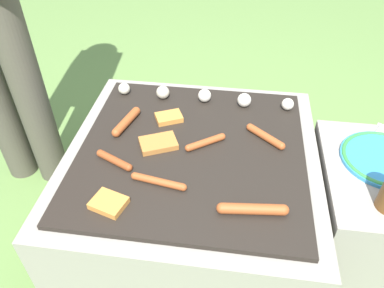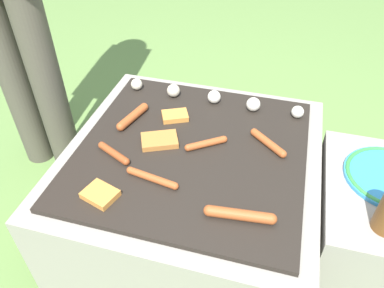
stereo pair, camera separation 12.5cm
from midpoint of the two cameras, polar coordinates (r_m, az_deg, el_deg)
The scene contains 13 objects.
ground_plane at distance 1.57m, azimuth 2.33°, elevation -12.17°, with size 14.00×14.00×0.00m, color #608442.
grill at distance 1.41m, azimuth 2.56°, elevation -7.15°, with size 0.86×0.86×0.41m.
side_ledge at distance 1.45m, azimuth 27.82°, elevation -11.92°, with size 0.38×0.50×0.41m.
sausage_mid_right at distance 1.24m, azimuth -9.06°, elevation -1.52°, with size 0.14×0.08×0.02m.
sausage_front_right at distance 1.27m, azimuth 5.00°, elevation -0.03°, with size 0.13×0.10×0.02m.
sausage_back_right at distance 1.07m, azimuth 10.71°, elevation -10.71°, with size 0.20×0.05×0.03m.
sausage_back_center at distance 1.31m, azimuth 14.22°, elevation 0.08°, with size 0.13×0.12×0.03m.
sausage_front_center at distance 1.15m, azimuth -2.95°, elevation -5.36°, with size 0.18×0.05×0.02m.
sausage_mid_left at distance 1.39m, azimuth -6.48°, elevation 4.09°, with size 0.07×0.17×0.03m.
bread_slice_center at distance 1.28m, azimuth -2.20°, elevation 0.43°, with size 0.15×0.13×0.02m.
bread_slice_right at distance 1.39m, azimuth -0.03°, elevation 4.21°, with size 0.11×0.10×0.02m.
bread_slice_left at distance 1.12m, azimuth -10.73°, elevation -7.69°, with size 0.11×0.10×0.02m.
mushroom_row at distance 1.47m, azimuth 5.69°, elevation 7.02°, with size 0.70×0.07×0.05m.
Camera 2 is at (0.25, -0.92, 1.25)m, focal length 35.00 mm.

